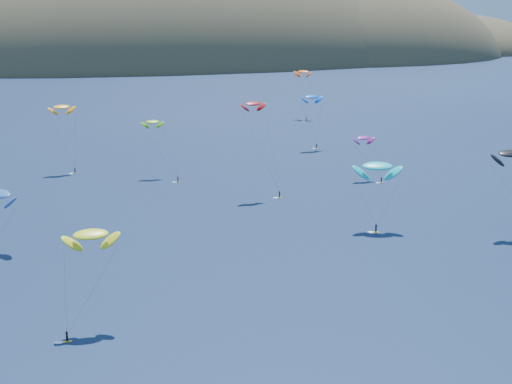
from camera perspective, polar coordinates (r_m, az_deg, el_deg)
name	(u,v)px	position (r m, az deg, el deg)	size (l,w,h in m)	color
island	(173,69)	(644.09, -6.63, 9.72)	(730.00, 300.00, 210.00)	#3D3526
kitesurfer_1	(62,107)	(227.06, -15.29, 6.57)	(8.17, 8.22, 21.89)	yellow
kitesurfer_2	(91,235)	(118.35, -13.08, -3.34)	(9.84, 8.65, 17.82)	yellow
kitesurfer_3	(153,122)	(215.70, -8.27, 5.56)	(9.58, 12.80, 18.02)	yellow
kitesurfer_4	(312,97)	(253.62, 4.47, 7.61)	(8.45, 5.06, 20.45)	yellow
kitesurfer_5	(377,166)	(166.77, 9.70, 2.05)	(11.73, 8.54, 17.65)	yellow
kitesurfer_6	(364,138)	(212.27, 8.61, 4.30)	(7.40, 8.39, 14.09)	yellow
kitesurfer_7	(512,154)	(170.29, 19.79, 2.90)	(9.91, 13.10, 21.02)	yellow
kitesurfer_9	(253,104)	(191.30, -0.23, 7.06)	(10.06, 8.38, 26.70)	yellow
kitesurfer_10	(0,194)	(160.99, -19.83, -0.16)	(9.63, 13.14, 14.50)	yellow
kitesurfer_11	(303,72)	(318.23, 3.80, 9.58)	(8.53, 15.26, 22.46)	yellow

